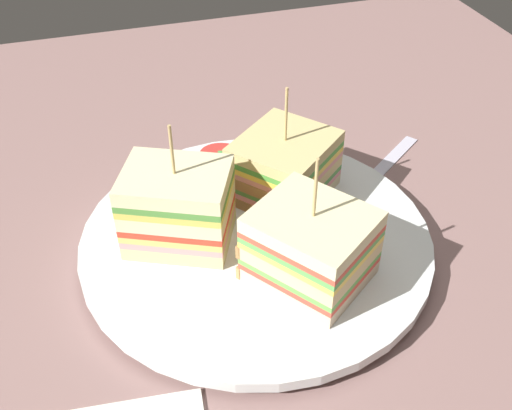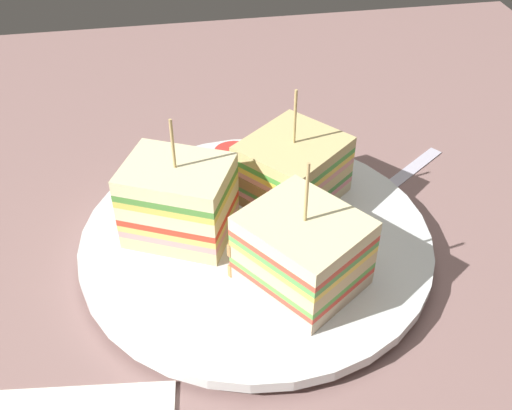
{
  "view_description": "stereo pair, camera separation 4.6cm",
  "coord_description": "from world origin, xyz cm",
  "px_view_note": "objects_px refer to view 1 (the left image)",
  "views": [
    {
      "loc": [
        -34.14,
        10.57,
        33.93
      ],
      "look_at": [
        0.0,
        0.0,
        4.67
      ],
      "focal_mm": 42.6,
      "sensor_mm": 36.0,
      "label": 1
    },
    {
      "loc": [
        -35.22,
        6.08,
        33.93
      ],
      "look_at": [
        0.0,
        0.0,
        4.67
      ],
      "focal_mm": 42.6,
      "sensor_mm": 36.0,
      "label": 2
    }
  ],
  "objects_px": {
    "sandwich_wedge_1": "(179,207)",
    "spoon": "(363,185)",
    "sandwich_wedge_0": "(284,167)",
    "sandwich_wedge_2": "(310,246)",
    "plate": "(256,240)"
  },
  "relations": [
    {
      "from": "sandwich_wedge_0",
      "to": "sandwich_wedge_2",
      "type": "distance_m",
      "value": 0.1
    },
    {
      "from": "sandwich_wedge_0",
      "to": "sandwich_wedge_2",
      "type": "bearing_deg",
      "value": 41.63
    },
    {
      "from": "plate",
      "to": "sandwich_wedge_0",
      "type": "height_order",
      "value": "sandwich_wedge_0"
    },
    {
      "from": "sandwich_wedge_2",
      "to": "plate",
      "type": "bearing_deg",
      "value": -12.06
    },
    {
      "from": "sandwich_wedge_1",
      "to": "plate",
      "type": "bearing_deg",
      "value": 12.6
    },
    {
      "from": "plate",
      "to": "sandwich_wedge_0",
      "type": "xyz_separation_m",
      "value": [
        0.04,
        -0.04,
        0.03
      ]
    },
    {
      "from": "sandwich_wedge_1",
      "to": "spoon",
      "type": "height_order",
      "value": "sandwich_wedge_1"
    },
    {
      "from": "sandwich_wedge_2",
      "to": "spoon",
      "type": "bearing_deg",
      "value": -78.32
    },
    {
      "from": "sandwich_wedge_0",
      "to": "spoon",
      "type": "relative_size",
      "value": 0.85
    },
    {
      "from": "plate",
      "to": "sandwich_wedge_1",
      "type": "height_order",
      "value": "sandwich_wedge_1"
    },
    {
      "from": "sandwich_wedge_2",
      "to": "spoon",
      "type": "relative_size",
      "value": 0.85
    },
    {
      "from": "sandwich_wedge_0",
      "to": "sandwich_wedge_1",
      "type": "relative_size",
      "value": 1.0
    },
    {
      "from": "sandwich_wedge_1",
      "to": "sandwich_wedge_2",
      "type": "bearing_deg",
      "value": -14.42
    },
    {
      "from": "plate",
      "to": "sandwich_wedge_1",
      "type": "distance_m",
      "value": 0.07
    },
    {
      "from": "sandwich_wedge_1",
      "to": "sandwich_wedge_2",
      "type": "distance_m",
      "value": 0.1
    }
  ]
}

